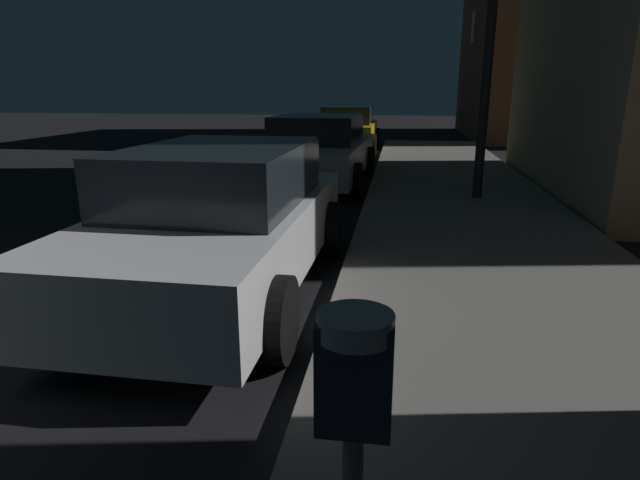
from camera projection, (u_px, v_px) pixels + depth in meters
parking_meter at (353, 424)px, 1.35m from camera, size 0.19×0.19×1.28m
car_white at (221, 220)px, 5.12m from camera, size 2.03×4.25×1.43m
car_silver at (318, 150)px, 11.03m from camera, size 2.21×4.64×1.43m
car_yellow_cab at (348, 129)px, 17.05m from camera, size 1.95×4.03×1.43m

